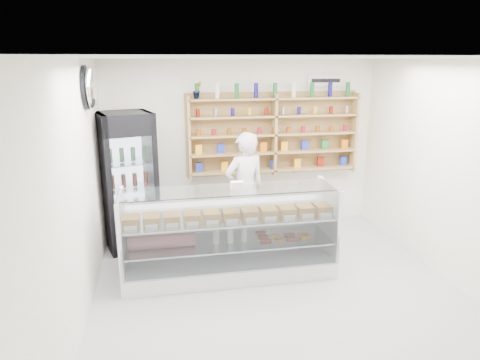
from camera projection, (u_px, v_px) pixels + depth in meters
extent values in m
plane|color=#9F9FA4|center=(282.00, 298.00, 5.18)|extent=(5.00, 5.00, 0.00)
plane|color=white|center=(289.00, 58.00, 4.42)|extent=(5.00, 5.00, 0.00)
plane|color=white|center=(242.00, 145.00, 7.17)|extent=(4.50, 0.00, 4.50)
plane|color=white|center=(410.00, 311.00, 2.44)|extent=(4.50, 0.00, 4.50)
plane|color=white|center=(75.00, 199.00, 4.40)|extent=(0.00, 5.00, 5.00)
plane|color=white|center=(463.00, 177.00, 5.20)|extent=(0.00, 5.00, 5.00)
cube|color=white|center=(230.00, 266.00, 5.73)|extent=(2.77, 0.79, 0.23)
cube|color=white|center=(225.00, 228.00, 5.96)|extent=(2.77, 0.05, 0.58)
cube|color=silver|center=(230.00, 241.00, 5.63)|extent=(2.66, 0.69, 0.02)
cube|color=silver|center=(229.00, 217.00, 5.54)|extent=(2.72, 0.72, 0.02)
cube|color=silver|center=(235.00, 235.00, 5.21)|extent=(2.72, 0.11, 0.97)
cube|color=silver|center=(230.00, 190.00, 5.39)|extent=(2.72, 0.55, 0.01)
imported|color=silver|center=(245.00, 190.00, 6.47)|extent=(0.73, 0.58, 1.77)
cube|color=black|center=(129.00, 181.00, 6.39)|extent=(0.91, 0.90, 2.06)
cube|color=#35053D|center=(115.00, 126.00, 5.83)|extent=(0.71, 0.23, 0.29)
cube|color=silver|center=(120.00, 194.00, 6.08)|extent=(0.60, 0.18, 1.63)
cube|color=tan|center=(189.00, 137.00, 6.80)|extent=(0.04, 0.28, 1.33)
cube|color=tan|center=(274.00, 135.00, 7.05)|extent=(0.04, 0.28, 1.33)
cube|color=tan|center=(353.00, 132.00, 7.30)|extent=(0.04, 0.28, 1.33)
cube|color=tan|center=(273.00, 169.00, 7.21)|extent=(2.80, 0.28, 0.03)
cube|color=tan|center=(274.00, 152.00, 7.13)|extent=(2.80, 0.28, 0.03)
cube|color=tan|center=(274.00, 134.00, 7.05)|extent=(2.80, 0.28, 0.03)
cube|color=tan|center=(274.00, 116.00, 6.97)|extent=(2.80, 0.28, 0.03)
cube|color=tan|center=(275.00, 98.00, 6.89)|extent=(2.80, 0.28, 0.03)
imported|color=#1E6626|center=(197.00, 90.00, 6.63)|extent=(0.18, 0.16, 0.26)
ellipsoid|color=silver|center=(90.00, 88.00, 5.26)|extent=(0.15, 0.50, 0.50)
cube|color=white|center=(325.00, 80.00, 7.10)|extent=(0.62, 0.03, 0.20)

